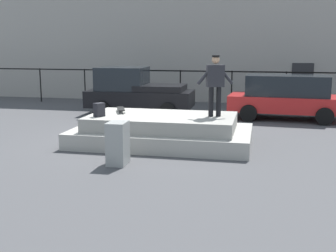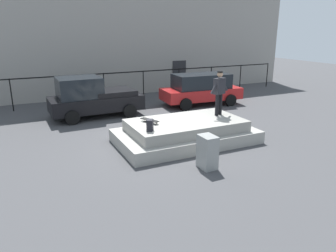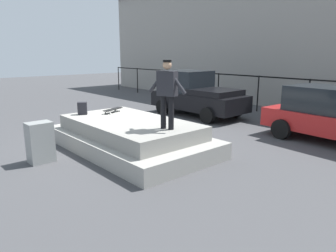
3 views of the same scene
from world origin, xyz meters
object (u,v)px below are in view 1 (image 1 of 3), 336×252
Objects in this scene: skateboarder at (215,81)px; backpack at (99,110)px; car_black_pickup_near at (136,92)px; car_red_hatchback_mid at (287,96)px; utility_box at (118,143)px; skateboard at (121,109)px.

skateboarder reaches higher than backpack.
car_red_hatchback_mid is (6.03, -0.01, -0.04)m from car_black_pickup_near.
backpack is at bearing -167.34° from skateboarder.
car_black_pickup_near is at bearing -142.81° from backpack.
car_red_hatchback_mid reaches higher than utility_box.
car_red_hatchback_mid is at bearing -0.05° from car_black_pickup_near.
skateboarder is at bearing -114.24° from car_red_hatchback_mid.
backpack is at bearing -133.62° from car_red_hatchback_mid.
car_red_hatchback_mid reaches higher than skateboard.
skateboarder is 3.37m from backpack.
car_black_pickup_near reaches higher than utility_box.
car_black_pickup_near is at bearing 101.05° from skateboard.
skateboarder is at bearing -3.29° from skateboard.
backpack is 0.37× the size of utility_box.
car_black_pickup_near is at bearing 101.94° from utility_box.
skateboarder is 6.33m from car_black_pickup_near.
skateboard is at bearing 176.71° from skateboarder.
backpack is at bearing 121.84° from utility_box.
backpack is at bearing -84.07° from car_black_pickup_near.
skateboarder reaches higher than car_black_pickup_near.
skateboard is 0.79× the size of utility_box.
utility_box is at bearing 64.23° from backpack.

